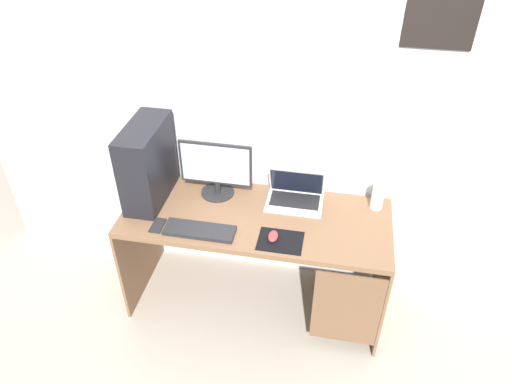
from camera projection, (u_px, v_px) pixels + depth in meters
The scene contains 11 objects.
ground_plane at pixel (256, 298), 3.39m from camera, with size 8.00×8.00×0.00m, color #9E9384.
wall_back at pixel (268, 109), 2.90m from camera, with size 4.00×0.05×2.60m.
desk at pixel (259, 234), 3.01m from camera, with size 1.65×0.66×0.76m.
pc_tower at pixel (148, 163), 2.95m from camera, with size 0.20×0.48×0.51m, color black.
monitor at pixel (216, 169), 3.00m from camera, with size 0.46×0.21×0.38m.
laptop at pixel (295, 195), 3.03m from camera, with size 0.35×0.24×0.23m.
speaker at pixel (378, 197), 2.95m from camera, with size 0.08×0.08×0.17m, color white.
keyboard at pixel (200, 230), 2.81m from camera, with size 0.42×0.14×0.02m, color #232326.
mousepad at pixel (280, 241), 2.75m from camera, with size 0.26×0.20×0.01m, color black.
mouse_left at pixel (273, 236), 2.75m from camera, with size 0.06×0.10×0.03m, color #B23333.
cell_phone at pixel (158, 225), 2.86m from camera, with size 0.07×0.13×0.01m, color #232326.
Camera 1 is at (0.43, -2.23, 2.63)m, focal length 33.61 mm.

